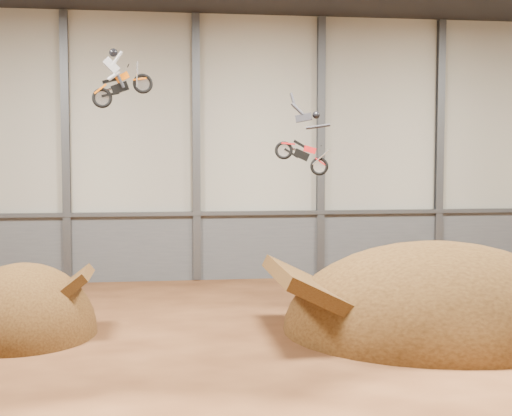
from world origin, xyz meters
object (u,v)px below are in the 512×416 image
Objects in this scene: takeoff_ramp at (23,335)px; fmx_rider_b at (298,134)px; landing_ramp at (436,330)px; fmx_rider_a at (126,72)px.

takeoff_ramp is 12.83m from fmx_rider_b.
landing_ramp is 15.24m from fmx_rider_a.
takeoff_ramp is at bearing -170.29° from fmx_rider_a.
landing_ramp is at bearing -12.77° from fmx_rider_b.
fmx_rider_b is (-4.87, 2.42, 7.41)m from landing_ramp.
fmx_rider_a is at bearing -165.26° from fmx_rider_b.
fmx_rider_b is (6.65, 0.13, -2.31)m from fmx_rider_a.
fmx_rider_a is (-11.52, 2.29, 9.72)m from landing_ramp.
fmx_rider_a is 0.79× the size of fmx_rider_b.
fmx_rider_a reaches higher than landing_ramp.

